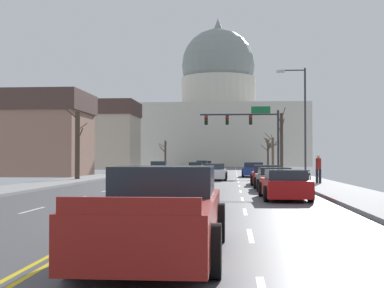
{
  "coord_description": "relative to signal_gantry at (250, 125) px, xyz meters",
  "views": [
    {
      "loc": [
        3.12,
        -36.04,
        1.74
      ],
      "look_at": [
        -1.78,
        27.18,
        3.36
      ],
      "focal_mm": 49.73,
      "sensor_mm": 36.0,
      "label": 1
    }
  ],
  "objects": [
    {
      "name": "pickup_truck_near_06",
      "position": [
        -2.96,
        -43.77,
        -4.25
      ],
      "size": [
        2.28,
        5.6,
        1.57
      ],
      "color": "maroon",
      "rests_on": "ground"
    },
    {
      "name": "sedan_near_01",
      "position": [
        -3.1,
        -12.05,
        -4.38
      ],
      "size": [
        1.99,
        4.68,
        1.27
      ],
      "color": "silver",
      "rests_on": "ground"
    },
    {
      "name": "sedan_oncoming_00",
      "position": [
        -10.11,
        6.68,
        -4.36
      ],
      "size": [
        2.23,
        4.52,
        1.32
      ],
      "color": "#9EA3A8",
      "rests_on": "ground"
    },
    {
      "name": "sedan_near_02",
      "position": [
        0.49,
        -18.72,
        -4.39
      ],
      "size": [
        2.12,
        4.48,
        1.26
      ],
      "color": "#B71414",
      "rests_on": "ground"
    },
    {
      "name": "bare_tree_00",
      "position": [
        3.88,
        22.01,
        -2.34
      ],
      "size": [
        2.76,
        1.44,
        5.1
      ],
      "color": "brown",
      "rests_on": "ground"
    },
    {
      "name": "sedan_near_05",
      "position": [
        -3.21,
        -36.92,
        -4.37
      ],
      "size": [
        2.11,
        4.57,
        1.31
      ],
      "color": "#9EA3A8",
      "rests_on": "ground"
    },
    {
      "name": "street_lamp_right",
      "position": [
        3.18,
        -15.33,
        -0.17
      ],
      "size": [
        2.06,
        0.24,
        7.94
      ],
      "color": "#333338",
      "rests_on": "ground"
    },
    {
      "name": "sedan_near_00",
      "position": [
        0.2,
        -4.53,
        -4.36
      ],
      "size": [
        2.2,
        4.33,
        1.31
      ],
      "color": "navy",
      "rests_on": "ground"
    },
    {
      "name": "sedan_oncoming_03",
      "position": [
        -6.33,
        40.26,
        -4.42
      ],
      "size": [
        2.1,
        4.42,
        1.15
      ],
      "color": "navy",
      "rests_on": "ground"
    },
    {
      "name": "sedan_near_04",
      "position": [
        0.49,
        -30.8,
        -4.38
      ],
      "size": [
        2.02,
        4.69,
        1.24
      ],
      "color": "#B71414",
      "rests_on": "ground"
    },
    {
      "name": "sedan_oncoming_01",
      "position": [
        -6.58,
        16.12,
        -4.43
      ],
      "size": [
        2.16,
        4.45,
        1.13
      ],
      "color": "#1E7247",
      "rests_on": "ground"
    },
    {
      "name": "ground",
      "position": [
        -4.77,
        -17.18,
        -4.96
      ],
      "size": [
        20.0,
        180.0,
        0.2
      ],
      "color": "#4E4E53"
    },
    {
      "name": "pedestrian_00",
      "position": [
        3.65,
        -19.64,
        -3.85
      ],
      "size": [
        0.35,
        0.34,
        1.78
      ],
      "color": "black",
      "rests_on": "ground"
    },
    {
      "name": "bicycle_parked",
      "position": [
        2.99,
        -19.81,
        -4.49
      ],
      "size": [
        0.12,
        1.77,
        0.85
      ],
      "color": "black",
      "rests_on": "ground"
    },
    {
      "name": "flank_building_01",
      "position": [
        -22.12,
        -4.08,
        -0.96
      ],
      "size": [
        13.38,
        8.05,
        7.92
      ],
      "color": "#8C6656",
      "rests_on": "ground"
    },
    {
      "name": "sedan_oncoming_02",
      "position": [
        -6.49,
        29.46,
        -4.38
      ],
      "size": [
        2.06,
        4.41,
        1.27
      ],
      "color": "#6B6056",
      "rests_on": "ground"
    },
    {
      "name": "capitol_building",
      "position": [
        -4.77,
        58.7,
        5.87
      ],
      "size": [
        36.0,
        21.71,
        31.35
      ],
      "color": "beige",
      "rests_on": "ground"
    },
    {
      "name": "bare_tree_01",
      "position": [
        -12.69,
        32.6,
        -2.55
      ],
      "size": [
        1.51,
        2.34,
        4.35
      ],
      "color": "brown",
      "rests_on": "ground"
    },
    {
      "name": "bare_tree_02",
      "position": [
        3.6,
        27.33,
        -2.48
      ],
      "size": [
        1.75,
        2.45,
        4.59
      ],
      "color": "#4C3D2D",
      "rests_on": "ground"
    },
    {
      "name": "sedan_near_03",
      "position": [
        0.54,
        -24.52,
        -4.4
      ],
      "size": [
        2.09,
        4.34,
        1.21
      ],
      "color": "#6B6056",
      "rests_on": "ground"
    },
    {
      "name": "bare_tree_03",
      "position": [
        -13.3,
        -14.22,
        -2.22
      ],
      "size": [
        1.55,
        2.08,
        5.52
      ],
      "color": "#423328",
      "rests_on": "ground"
    },
    {
      "name": "signal_gantry",
      "position": [
        0.0,
        0.0,
        0.0
      ],
      "size": [
        7.91,
        0.41,
        6.71
      ],
      "color": "#28282D",
      "rests_on": "ground"
    },
    {
      "name": "bare_tree_04",
      "position": [
        3.51,
        3.89,
        -1.49
      ],
      "size": [
        0.73,
        2.31,
        6.85
      ],
      "color": "#423328",
      "rests_on": "ground"
    },
    {
      "name": "flank_building_00",
      "position": [
        -21.11,
        25.9,
        0.2
      ],
      "size": [
        9.97,
        9.22,
        10.22
      ],
      "color": "#B2A38E",
      "rests_on": "ground"
    }
  ]
}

